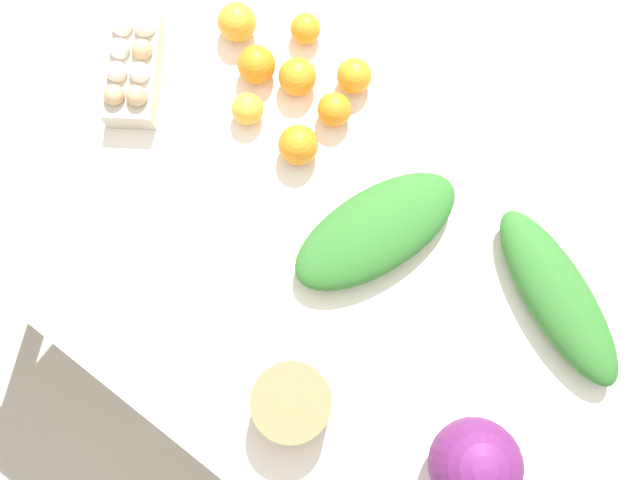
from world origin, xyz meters
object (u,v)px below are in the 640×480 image
(cabbage_purple, at_px, (475,465))
(greens_bunch_chard, at_px, (376,231))
(paper_bag, at_px, (292,402))
(orange_0, at_px, (237,22))
(orange_3, at_px, (256,65))
(orange_2, at_px, (297,77))
(orange_1, at_px, (247,109))
(egg_carton, at_px, (133,67))
(orange_4, at_px, (334,110))
(orange_7, at_px, (298,145))
(orange_5, at_px, (305,29))
(greens_bunch_dandelion, at_px, (558,296))
(orange_6, at_px, (354,76))

(cabbage_purple, height_order, greens_bunch_chard, cabbage_purple)
(paper_bag, xyz_separation_m, orange_0, (0.57, -0.55, -0.01))
(orange_3, bearing_deg, orange_2, -160.65)
(orange_2, bearing_deg, orange_1, 70.64)
(egg_carton, relative_size, orange_1, 3.85)
(orange_4, bearing_deg, orange_7, 83.86)
(greens_bunch_chard, bearing_deg, cabbage_purple, 147.59)
(orange_0, bearing_deg, orange_4, 173.29)
(egg_carton, xyz_separation_m, orange_1, (-0.24, -0.07, -0.01))
(orange_5, distance_m, orange_7, 0.26)
(greens_bunch_dandelion, xyz_separation_m, orange_1, (0.72, 0.05, -0.01))
(orange_6, bearing_deg, greens_bunch_dandelion, 166.85)
(egg_carton, xyz_separation_m, greens_bunch_chard, (-0.61, -0.02, -0.00))
(paper_bag, distance_m, greens_bunch_dandelion, 0.55)
(egg_carton, distance_m, orange_4, 0.43)
(orange_0, xyz_separation_m, orange_7, (-0.27, 0.14, -0.00))
(egg_carton, bearing_deg, orange_1, 72.23)
(cabbage_purple, xyz_separation_m, paper_bag, (0.33, 0.11, -0.03))
(orange_4, relative_size, orange_5, 1.09)
(greens_bunch_chard, relative_size, orange_4, 5.09)
(cabbage_purple, bearing_deg, greens_bunch_dandelion, -83.84)
(orange_0, relative_size, orange_4, 1.16)
(orange_0, bearing_deg, cabbage_purple, 153.74)
(egg_carton, height_order, greens_bunch_chard, egg_carton)
(paper_bag, bearing_deg, orange_4, -60.99)
(egg_carton, xyz_separation_m, orange_3, (-0.20, -0.16, -0.00))
(orange_2, distance_m, orange_5, 0.11)
(greens_bunch_chard, height_order, orange_3, same)
(orange_0, height_order, orange_1, orange_0)
(egg_carton, bearing_deg, orange_2, 89.22)
(orange_3, bearing_deg, cabbage_purple, 154.08)
(egg_carton, relative_size, orange_6, 3.47)
(orange_0, relative_size, orange_1, 1.23)
(egg_carton, distance_m, paper_bag, 0.75)
(orange_4, height_order, orange_6, orange_6)
(orange_5, bearing_deg, egg_carton, 51.56)
(orange_1, bearing_deg, cabbage_purple, 158.20)
(greens_bunch_dandelion, xyz_separation_m, orange_7, (0.59, 0.05, 0.00))
(orange_2, xyz_separation_m, orange_3, (0.08, 0.03, 0.00))
(orange_0, xyz_separation_m, orange_4, (-0.28, 0.03, -0.01))
(greens_bunch_chard, bearing_deg, orange_5, -35.44)
(greens_bunch_chard, relative_size, greens_bunch_dandelion, 0.95)
(orange_1, bearing_deg, orange_7, 179.15)
(greens_bunch_chard, height_order, orange_1, greens_bunch_chard)
(greens_bunch_chard, relative_size, orange_6, 4.91)
(egg_carton, bearing_deg, orange_5, 107.21)
(greens_bunch_dandelion, relative_size, orange_1, 5.72)
(paper_bag, xyz_separation_m, orange_7, (0.30, -0.41, -0.01))
(orange_6, bearing_deg, orange_0, 10.89)
(orange_3, xyz_separation_m, orange_7, (-0.18, 0.09, 0.00))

